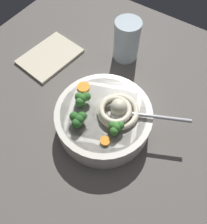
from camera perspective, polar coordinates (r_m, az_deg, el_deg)
table_slab at (r=59.02cm, az=-1.34°, el=-2.14°), size 91.12×91.12×3.69cm
soup_bowl at (r=53.49cm, az=0.00°, el=-1.65°), size 21.91×21.91×6.19cm
noodle_pile at (r=49.79cm, az=3.48°, el=0.53°), size 10.17×9.97×4.09cm
soup_spoon at (r=50.10cm, az=5.92°, el=-0.27°), size 10.53×16.97×1.60cm
broccoli_floret_beside_noodles at (r=50.77cm, az=-5.31°, el=3.33°), size 3.83×3.29×3.03cm
broccoli_floret_near_spoon at (r=47.14cm, az=3.05°, el=-3.85°), size 3.53×3.03×2.79cm
broccoli_floret_center at (r=48.14cm, az=-6.46°, el=-1.61°), size 3.94×3.39×3.11cm
carrot_slice_extra_b at (r=47.38cm, az=0.41°, el=-7.16°), size 2.09×2.09×0.59cm
carrot_slice_right at (r=54.62cm, az=-4.95°, el=6.13°), size 2.91×2.91×0.54cm
drinking_glass at (r=66.41cm, az=5.72°, el=17.17°), size 7.12×7.12×11.65cm
folded_napkin at (r=71.16cm, az=-13.06°, el=13.24°), size 17.85×13.92×0.80cm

